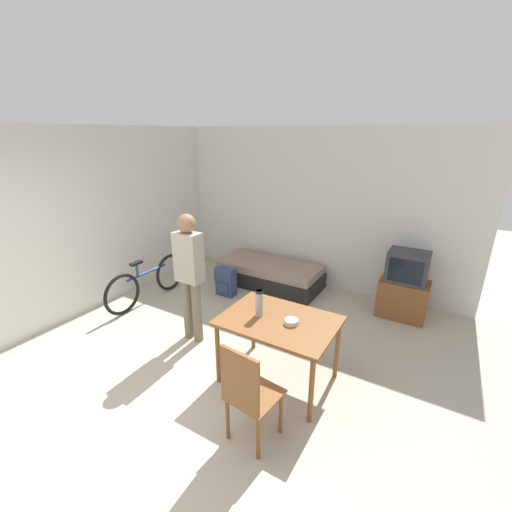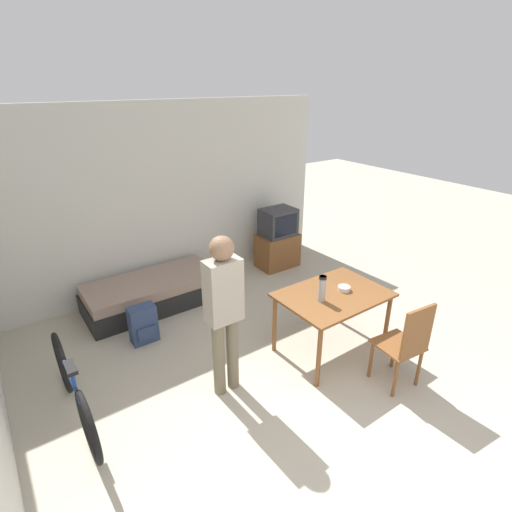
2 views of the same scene
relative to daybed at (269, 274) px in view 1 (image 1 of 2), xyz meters
The scene contains 12 objects.
ground_plane 3.50m from the daybed, 83.70° to the right, with size 20.00×20.00×0.00m, color #B2A893.
wall_back 1.32m from the daybed, 53.58° to the left, with size 5.64×0.06×2.70m.
wall_left 2.72m from the daybed, 142.78° to the right, with size 0.06×4.97×2.70m.
daybed is the anchor object (origin of this frame).
tv 2.25m from the daybed, ahead, with size 0.67×0.44×1.02m.
dining_table 2.57m from the daybed, 59.03° to the right, with size 1.19×0.85×0.76m.
wooden_chair 3.39m from the daybed, 64.37° to the right, with size 0.46×0.46×1.00m.
bicycle 2.08m from the daybed, 131.50° to the right, with size 0.08×1.64×0.73m.
person_standing 2.17m from the daybed, 90.85° to the right, with size 0.34×0.23×1.70m.
thermos_flask 2.55m from the daybed, 63.87° to the right, with size 0.08×0.08×0.30m.
mate_bowl 2.68m from the daybed, 56.35° to the right, with size 0.14×0.14×0.05m.
backpack 0.85m from the daybed, 119.51° to the right, with size 0.32×0.21×0.48m.
Camera 1 is at (2.32, -1.49, 2.60)m, focal length 24.00 mm.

